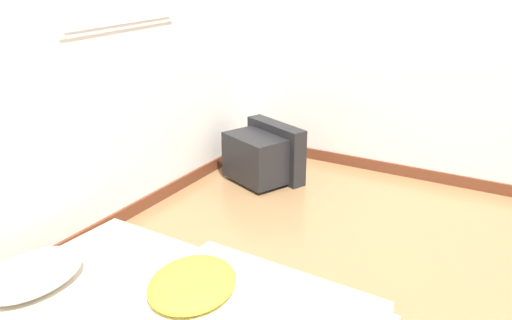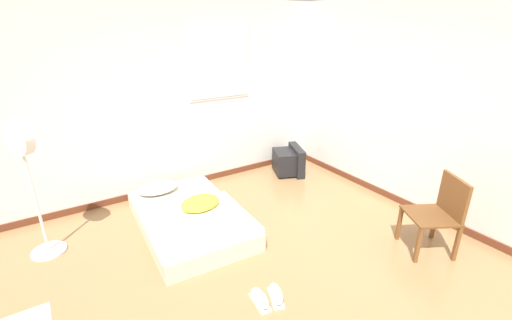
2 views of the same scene
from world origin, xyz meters
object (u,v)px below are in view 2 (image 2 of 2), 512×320
mattress_bed (189,217)px  crt_tv (289,161)px  sneaker_pair (268,297)px  wooden_chair (441,209)px  standing_fan (26,164)px

mattress_bed → crt_tv: (1.99, 0.64, 0.07)m
crt_tv → sneaker_pair: (-1.88, -2.13, -0.16)m
wooden_chair → standing_fan: (-3.49, 2.18, 0.53)m
wooden_chair → standing_fan: size_ratio=0.57×
mattress_bed → crt_tv: crt_tv is taller
mattress_bed → sneaker_pair: 1.50m
sneaker_pair → crt_tv: bearing=48.6°
crt_tv → standing_fan: bearing=-175.2°
wooden_chair → sneaker_pair: wooden_chair is taller
wooden_chair → standing_fan: 4.15m
mattress_bed → crt_tv: 2.09m
wooden_chair → standing_fan: standing_fan is taller
mattress_bed → crt_tv: size_ratio=2.79×
mattress_bed → wooden_chair: 2.76m
crt_tv → wooden_chair: bearing=-88.8°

